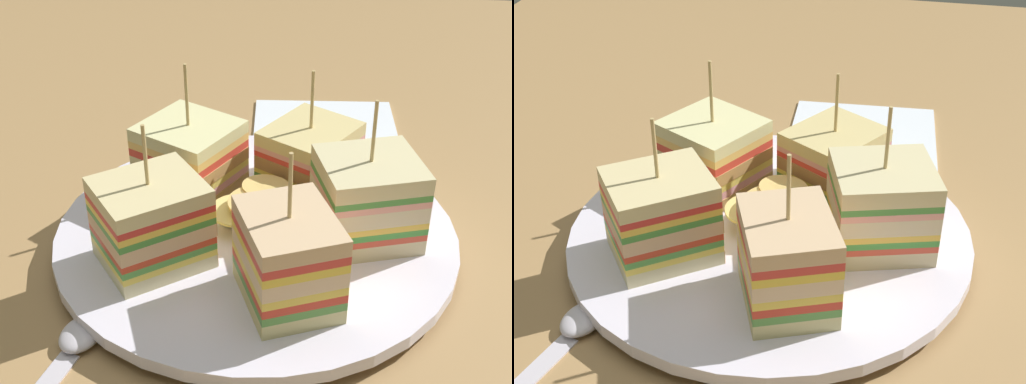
# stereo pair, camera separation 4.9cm
# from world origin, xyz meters

# --- Properties ---
(ground_plane) EXTENTS (1.14, 0.87, 0.02)m
(ground_plane) POSITION_xyz_m (0.00, 0.00, -0.01)
(ground_plane) COLOR #A67E4E
(plate) EXTENTS (0.27, 0.27, 0.02)m
(plate) POSITION_xyz_m (0.00, 0.00, 0.01)
(plate) COLOR white
(plate) RESTS_ON ground_plane
(sandwich_wedge_0) EXTENTS (0.07, 0.08, 0.10)m
(sandwich_wedge_0) POSITION_xyz_m (0.00, -0.07, 0.04)
(sandwich_wedge_0) COLOR beige
(sandwich_wedge_0) RESTS_ON plate
(sandwich_wedge_1) EXTENTS (0.08, 0.08, 0.09)m
(sandwich_wedge_1) POSITION_xyz_m (0.06, -0.03, 0.04)
(sandwich_wedge_1) COLOR beige
(sandwich_wedge_1) RESTS_ON plate
(sandwich_wedge_2) EXTENTS (0.08, 0.08, 0.10)m
(sandwich_wedge_2) POSITION_xyz_m (0.05, 0.05, 0.04)
(sandwich_wedge_2) COLOR beige
(sandwich_wedge_2) RESTS_ON plate
(sandwich_wedge_3) EXTENTS (0.08, 0.08, 0.10)m
(sandwich_wedge_3) POSITION_xyz_m (-0.04, 0.06, 0.04)
(sandwich_wedge_3) COLOR beige
(sandwich_wedge_3) RESTS_ON plate
(sandwich_wedge_4) EXTENTS (0.08, 0.07, 0.10)m
(sandwich_wedge_4) POSITION_xyz_m (-0.07, -0.02, 0.05)
(sandwich_wedge_4) COLOR #D4C682
(sandwich_wedge_4) RESTS_ON plate
(chip_pile) EXTENTS (0.07, 0.07, 0.03)m
(chip_pile) POSITION_xyz_m (0.01, 0.00, 0.03)
(chip_pile) COLOR #E5D374
(chip_pile) RESTS_ON plate
(spoon) EXTENTS (0.15, 0.06, 0.01)m
(spoon) POSITION_xyz_m (-0.12, 0.10, 0.00)
(spoon) COLOR silver
(spoon) RESTS_ON ground_plane
(napkin) EXTENTS (0.12, 0.13, 0.01)m
(napkin) POSITION_xyz_m (0.18, -0.05, 0.00)
(napkin) COLOR white
(napkin) RESTS_ON ground_plane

